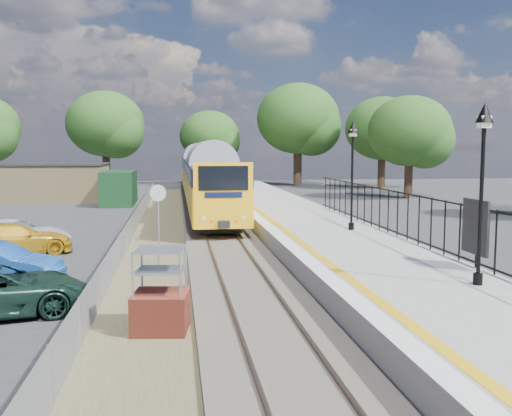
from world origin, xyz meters
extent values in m
plane|color=#2D2D30|center=(0.00, 0.00, 0.00)|extent=(120.00, 120.00, 0.00)
cube|color=#473F38|center=(0.00, 10.00, 0.10)|extent=(3.40, 80.00, 0.20)
cube|color=#4C472D|center=(-2.90, 8.00, 0.03)|extent=(2.60, 70.00, 0.06)
cube|color=brown|center=(-0.72, 10.00, 0.22)|extent=(0.07, 80.00, 0.14)
cube|color=brown|center=(0.72, 10.00, 0.22)|extent=(0.07, 80.00, 0.14)
cube|color=gray|center=(4.20, 8.00, 0.45)|extent=(5.00, 70.00, 0.90)
cube|color=silver|center=(1.95, 8.00, 0.91)|extent=(0.50, 70.00, 0.01)
cube|color=yellow|center=(2.45, 8.00, 0.91)|extent=(0.30, 70.00, 0.01)
cylinder|color=black|center=(5.50, -4.00, 1.05)|extent=(0.24, 0.24, 0.30)
cylinder|color=black|center=(5.50, -4.00, 2.90)|extent=(0.10, 0.10, 3.70)
cube|color=black|center=(5.50, -4.00, 4.85)|extent=(0.08, 0.08, 0.30)
cube|color=beige|center=(5.50, -4.00, 5.02)|extent=(0.26, 0.26, 0.30)
cone|color=black|center=(5.50, -4.00, 5.25)|extent=(0.44, 0.44, 0.50)
cylinder|color=black|center=(5.30, 6.00, 1.05)|extent=(0.24, 0.24, 0.30)
cylinder|color=black|center=(5.30, 6.00, 2.90)|extent=(0.10, 0.10, 3.70)
cube|color=black|center=(5.30, 6.00, 4.85)|extent=(0.08, 0.08, 0.30)
cube|color=beige|center=(5.30, 6.00, 5.02)|extent=(0.26, 0.26, 0.30)
cone|color=black|center=(5.30, 6.00, 5.25)|extent=(0.44, 0.44, 0.50)
cube|color=black|center=(6.55, 2.50, 2.65)|extent=(0.05, 26.00, 0.05)
cube|color=black|center=(6.50, -2.00, 2.10)|extent=(0.08, 1.40, 1.60)
cube|color=tan|center=(-12.00, 32.00, 1.50)|extent=(8.00, 6.00, 3.00)
cube|color=black|center=(-12.00, 32.00, 3.05)|extent=(8.20, 6.20, 0.15)
cube|color=#14381B|center=(-6.50, 28.00, 1.30)|extent=(2.40, 6.00, 2.60)
cylinder|color=#332319|center=(-10.00, 50.00, 1.92)|extent=(0.88, 0.88, 3.85)
ellipsoid|color=#214918|center=(-10.00, 50.00, 7.15)|extent=(8.80, 8.80, 7.48)
cylinder|color=#332319|center=(2.00, 52.00, 1.57)|extent=(0.72, 0.72, 3.15)
ellipsoid|color=#214918|center=(2.00, 52.00, 5.85)|extent=(7.20, 7.20, 6.12)
cylinder|color=#332319|center=(12.00, 48.00, 2.10)|extent=(0.96, 0.96, 4.20)
ellipsoid|color=#214918|center=(12.00, 48.00, 7.80)|extent=(9.60, 9.60, 8.16)
cylinder|color=#332319|center=(20.00, 42.00, 1.75)|extent=(0.80, 0.80, 3.50)
ellipsoid|color=#214918|center=(20.00, 42.00, 6.50)|extent=(8.00, 8.00, 6.80)
cylinder|color=#332319|center=(18.00, 30.00, 1.57)|extent=(0.72, 0.72, 3.15)
ellipsoid|color=#214918|center=(18.00, 30.00, 5.85)|extent=(7.20, 7.20, 6.12)
cube|color=yellow|center=(0.00, 18.28, 1.69)|extent=(2.80, 20.00, 1.90)
cube|color=#0F1438|center=(0.00, 18.28, 2.99)|extent=(2.82, 20.00, 0.90)
cube|color=black|center=(0.00, 18.28, 2.99)|extent=(2.82, 18.00, 0.70)
cube|color=black|center=(0.00, 18.28, 0.51)|extent=(2.00, 18.00, 0.45)
cube|color=yellow|center=(0.00, 38.88, 1.69)|extent=(2.80, 20.00, 1.90)
cube|color=#0F1438|center=(0.00, 38.88, 2.99)|extent=(2.82, 20.00, 0.90)
cube|color=black|center=(0.00, 38.88, 2.99)|extent=(2.82, 18.00, 0.70)
cube|color=black|center=(0.00, 38.88, 0.51)|extent=(2.00, 18.00, 0.45)
cube|color=black|center=(0.00, 8.07, 3.04)|extent=(2.24, 0.04, 1.10)
cube|color=maroon|center=(-2.50, -3.98, 0.49)|extent=(1.43, 1.43, 0.98)
cylinder|color=#999EA3|center=(-2.77, 3.96, 1.36)|extent=(0.06, 0.06, 2.73)
cylinder|color=silver|center=(-2.77, 3.91, 2.73)|extent=(0.60, 0.19, 0.61)
imported|color=gold|center=(-8.72, 6.74, 0.67)|extent=(5.02, 3.60, 1.35)
imported|color=silver|center=(-9.04, 7.89, 0.67)|extent=(5.03, 2.71, 1.34)
camera|label=1|loc=(-2.10, -17.34, 4.37)|focal=40.00mm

